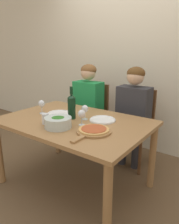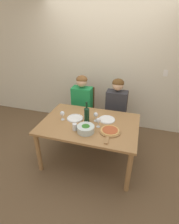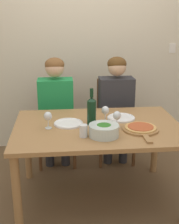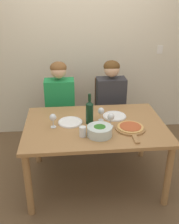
# 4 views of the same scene
# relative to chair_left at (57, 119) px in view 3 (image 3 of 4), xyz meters

# --- Properties ---
(ground_plane) EXTENTS (40.00, 40.00, 0.00)m
(ground_plane) POSITION_rel_chair_left_xyz_m (0.38, -0.85, -0.51)
(ground_plane) COLOR brown
(back_wall) EXTENTS (10.00, 0.06, 2.70)m
(back_wall) POSITION_rel_chair_left_xyz_m (0.38, 0.46, 0.84)
(back_wall) COLOR beige
(back_wall) RESTS_ON ground
(dining_table) EXTENTS (1.48, 1.01, 0.73)m
(dining_table) POSITION_rel_chair_left_xyz_m (0.38, -0.85, 0.14)
(dining_table) COLOR #9E7042
(dining_table) RESTS_ON ground
(chair_left) EXTENTS (0.42, 0.42, 0.95)m
(chair_left) POSITION_rel_chair_left_xyz_m (0.00, 0.00, 0.00)
(chair_left) COLOR brown
(chair_left) RESTS_ON ground
(chair_right) EXTENTS (0.42, 0.42, 0.95)m
(chair_right) POSITION_rel_chair_left_xyz_m (0.67, 0.00, 0.00)
(chair_right) COLOR brown
(chair_right) RESTS_ON ground
(person_woman) EXTENTS (0.47, 0.51, 1.23)m
(person_woman) POSITION_rel_chair_left_xyz_m (-0.00, -0.11, 0.23)
(person_woman) COLOR #28282D
(person_woman) RESTS_ON ground
(person_man) EXTENTS (0.47, 0.51, 1.23)m
(person_man) POSITION_rel_chair_left_xyz_m (0.67, -0.11, 0.23)
(person_man) COLOR #28282D
(person_man) RESTS_ON ground
(wine_bottle) EXTENTS (0.08, 0.08, 0.33)m
(wine_bottle) POSITION_rel_chair_left_xyz_m (0.32, -0.82, 0.36)
(wine_bottle) COLOR black
(wine_bottle) RESTS_ON dining_table
(broccoli_bowl) EXTENTS (0.25, 0.25, 0.11)m
(broccoli_bowl) POSITION_rel_chair_left_xyz_m (0.39, -1.10, 0.28)
(broccoli_bowl) COLOR silver
(broccoli_bowl) RESTS_ON dining_table
(dinner_plate_left) EXTENTS (0.26, 0.26, 0.02)m
(dinner_plate_left) POSITION_rel_chair_left_xyz_m (0.12, -0.80, 0.24)
(dinner_plate_left) COLOR white
(dinner_plate_left) RESTS_ON dining_table
(dinner_plate_right) EXTENTS (0.26, 0.26, 0.02)m
(dinner_plate_right) POSITION_rel_chair_left_xyz_m (0.62, -0.69, 0.24)
(dinner_plate_right) COLOR white
(dinner_plate_right) RESTS_ON dining_table
(pizza_on_board) EXTENTS (0.31, 0.45, 0.04)m
(pizza_on_board) POSITION_rel_chair_left_xyz_m (0.72, -1.01, 0.24)
(pizza_on_board) COLOR #9E7042
(pizza_on_board) RESTS_ON dining_table
(wine_glass_left) EXTENTS (0.07, 0.07, 0.15)m
(wine_glass_left) POSITION_rel_chair_left_xyz_m (-0.06, -0.88, 0.33)
(wine_glass_left) COLOR silver
(wine_glass_left) RESTS_ON dining_table
(wine_glass_right) EXTENTS (0.07, 0.07, 0.15)m
(wine_glass_right) POSITION_rel_chair_left_xyz_m (0.45, -0.77, 0.33)
(wine_glass_right) COLOR silver
(wine_glass_right) RESTS_ON dining_table
(wine_glass_centre) EXTENTS (0.07, 0.07, 0.15)m
(wine_glass_centre) POSITION_rel_chair_left_xyz_m (0.53, -0.92, 0.33)
(wine_glass_centre) COLOR silver
(wine_glass_centre) RESTS_ON dining_table
(water_tumbler) EXTENTS (0.07, 0.07, 0.10)m
(water_tumbler) POSITION_rel_chair_left_xyz_m (0.23, -1.10, 0.28)
(water_tumbler) COLOR silver
(water_tumbler) RESTS_ON dining_table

